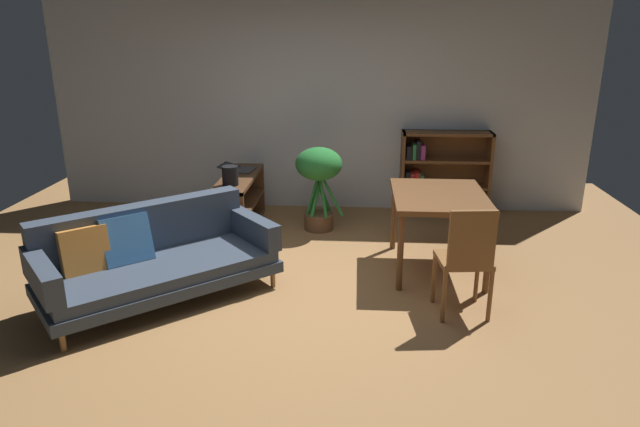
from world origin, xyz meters
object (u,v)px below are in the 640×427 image
at_px(open_laptop, 239,169).
at_px(desk_speaker, 230,176).
at_px(media_console, 239,203).
at_px(bookshelf, 439,173).
at_px(dining_table, 439,202).
at_px(fabric_couch, 152,257).
at_px(potted_floor_plant, 319,175).
at_px(dining_chair_near, 466,256).

distance_m(open_laptop, desk_speaker, 0.67).
xyz_separation_m(media_console, bookshelf, (2.39, 0.81, 0.20)).
bearing_deg(media_console, dining_table, -25.47).
bearing_deg(dining_table, bookshelf, 82.24).
xyz_separation_m(fabric_couch, dining_table, (2.55, 0.76, 0.31)).
distance_m(fabric_couch, media_console, 1.83).
relative_size(fabric_couch, bookshelf, 1.87).
height_order(fabric_couch, media_console, fabric_couch).
bearing_deg(open_laptop, media_console, -80.24).
bearing_deg(fabric_couch, desk_speaker, 74.21).
relative_size(potted_floor_plant, dining_table, 0.87).
distance_m(fabric_couch, bookshelf, 3.81).
bearing_deg(desk_speaker, fabric_couch, -105.79).
bearing_deg(media_console, desk_speaker, -91.08).
relative_size(open_laptop, potted_floor_plant, 0.45).
height_order(open_laptop, desk_speaker, desk_speaker).
bearing_deg(dining_table, dining_chair_near, -83.97).
xyz_separation_m(fabric_couch, media_console, (0.41, 1.78, -0.05)).
xyz_separation_m(dining_table, bookshelf, (0.25, 1.83, -0.17)).
height_order(desk_speaker, potted_floor_plant, potted_floor_plant).
bearing_deg(media_console, open_laptop, 99.76).
relative_size(dining_table, dining_chair_near, 1.19).
height_order(potted_floor_plant, dining_table, potted_floor_plant).
height_order(fabric_couch, potted_floor_plant, potted_floor_plant).
bearing_deg(potted_floor_plant, desk_speaker, -155.77).
bearing_deg(dining_chair_near, potted_floor_plant, 123.05).
distance_m(open_laptop, dining_chair_near, 3.23).
height_order(media_console, potted_floor_plant, potted_floor_plant).
bearing_deg(potted_floor_plant, dining_chair_near, -56.95).
bearing_deg(dining_chair_near, fabric_couch, 175.78).
distance_m(dining_table, bookshelf, 1.85).
relative_size(media_console, bookshelf, 1.20).
relative_size(media_console, open_laptop, 3.02).
bearing_deg(dining_chair_near, open_laptop, 135.27).
xyz_separation_m(fabric_couch, dining_chair_near, (2.65, -0.20, 0.16)).
relative_size(media_console, dining_table, 1.18).
distance_m(desk_speaker, dining_table, 2.24).
height_order(open_laptop, bookshelf, bookshelf).
relative_size(fabric_couch, open_laptop, 4.70).
distance_m(fabric_couch, potted_floor_plant, 2.28).
distance_m(dining_chair_near, bookshelf, 2.79).
xyz_separation_m(open_laptop, dining_chair_near, (2.29, -2.27, -0.12)).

